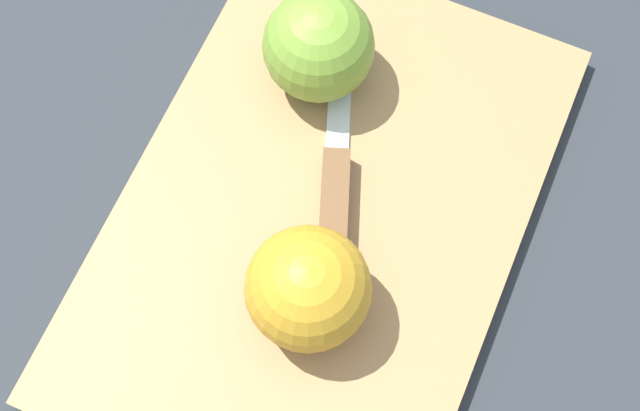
% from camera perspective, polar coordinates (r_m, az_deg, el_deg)
% --- Properties ---
extents(ground_plane, '(4.00, 4.00, 0.00)m').
position_cam_1_polar(ground_plane, '(0.65, 0.00, -1.13)').
color(ground_plane, '#282D33').
extents(cutting_board, '(0.45, 0.34, 0.02)m').
position_cam_1_polar(cutting_board, '(0.64, 0.00, -0.88)').
color(cutting_board, '#A37A4C').
rests_on(cutting_board, ground_plane).
extents(apple_half_left, '(0.08, 0.08, 0.08)m').
position_cam_1_polar(apple_half_left, '(0.58, -0.75, -5.37)').
color(apple_half_left, gold).
rests_on(apple_half_left, cutting_board).
extents(apple_half_right, '(0.08, 0.08, 0.08)m').
position_cam_1_polar(apple_half_right, '(0.65, -0.08, 10.15)').
color(apple_half_right, olive).
rests_on(apple_half_right, cutting_board).
extents(knife, '(0.17, 0.05, 0.02)m').
position_cam_1_polar(knife, '(0.63, 0.98, 1.14)').
color(knife, silver).
rests_on(knife, cutting_board).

